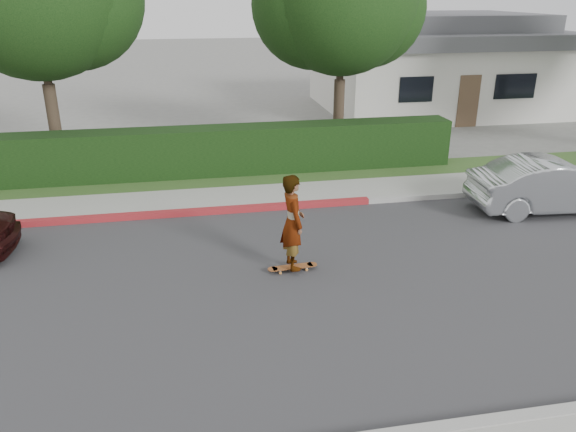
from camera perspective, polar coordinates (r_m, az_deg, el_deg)
name	(u,v)px	position (r m, az deg, el deg)	size (l,w,h in m)	color
ground	(384,279)	(11.23, 9.72, -6.34)	(120.00, 120.00, 0.00)	slate
road	(384,279)	(11.23, 9.72, -6.32)	(60.00, 8.00, 0.01)	#2D2D30
curb_near	(492,423)	(8.15, 20.02, -19.19)	(60.00, 0.20, 0.15)	#9E9E99
curb_far	(331,203)	(14.76, 4.40, 1.32)	(60.00, 0.20, 0.15)	#9E9E99
curb_red_section	(135,216)	(14.37, -15.26, -0.01)	(12.00, 0.21, 0.15)	maroon
sidewalk_far	(323,192)	(15.58, 3.57, 2.41)	(60.00, 1.60, 0.12)	gray
planting_strip	(310,175)	(17.06, 2.27, 4.15)	(60.00, 1.60, 0.10)	#2D4C1E
hedge	(208,153)	(17.05, -8.09, 6.40)	(15.00, 1.00, 1.50)	black
tree_center	(340,2)	(19.12, 5.33, 20.81)	(5.66, 4.84, 7.44)	#33261C
house	(434,63)	(27.96, 14.61, 14.80)	(10.60, 8.60, 4.30)	beige
skateboard	(293,267)	(11.33, 0.47, -5.21)	(1.03, 0.27, 0.09)	orange
skateboarder	(293,222)	(10.92, 0.48, -0.62)	(0.70, 0.46, 1.93)	white
car_silver	(553,185)	(15.70, 25.36, 2.83)	(1.44, 4.14, 1.36)	#B5B9BD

